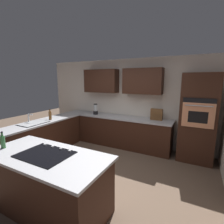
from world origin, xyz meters
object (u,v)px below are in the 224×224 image
(cooktop, at_px, (45,154))
(spice_rack, at_px, (157,114))
(sink_unit, at_px, (34,123))
(oil_bottle, at_px, (3,142))
(blender, at_px, (96,110))
(dish_soap_bottle, at_px, (50,115))
(wall_oven, at_px, (198,118))

(cooktop, bearing_deg, spice_rack, -108.16)
(sink_unit, height_order, oil_bottle, oil_bottle)
(blender, bearing_deg, cooktop, 108.59)
(blender, xyz_separation_m, oil_bottle, (-0.15, 2.95, -0.04))
(blender, bearing_deg, spice_rack, -176.26)
(dish_soap_bottle, bearing_deg, oil_bottle, 116.28)
(cooktop, xyz_separation_m, dish_soap_bottle, (1.66, -1.61, 0.12))
(blender, xyz_separation_m, dish_soap_bottle, (0.72, 1.19, -0.02))
(sink_unit, distance_m, cooktop, 2.06)
(wall_oven, relative_size, cooktop, 2.82)
(dish_soap_bottle, bearing_deg, cooktop, 135.88)
(oil_bottle, bearing_deg, sink_unit, -54.05)
(blender, relative_size, dish_soap_bottle, 1.10)
(blender, distance_m, dish_soap_bottle, 1.39)
(sink_unit, xyz_separation_m, dish_soap_bottle, (-0.06, -0.48, 0.11))
(dish_soap_bottle, relative_size, oil_bottle, 1.11)
(sink_unit, relative_size, spice_rack, 2.19)
(spice_rack, relative_size, oil_bottle, 1.16)
(sink_unit, height_order, dish_soap_bottle, dish_soap_bottle)
(cooktop, bearing_deg, blender, -71.41)
(wall_oven, xyz_separation_m, blender, (2.90, 0.04, -0.03))
(wall_oven, height_order, sink_unit, wall_oven)
(wall_oven, relative_size, sink_unit, 3.06)
(wall_oven, xyz_separation_m, sink_unit, (3.68, 1.71, -0.16))
(spice_rack, distance_m, dish_soap_bottle, 2.93)
(wall_oven, distance_m, blender, 2.90)
(wall_oven, relative_size, oil_bottle, 7.78)
(blender, height_order, dish_soap_bottle, blender)
(blender, height_order, spice_rack, blender)
(wall_oven, bearing_deg, sink_unit, 24.91)
(blender, distance_m, spice_rack, 1.90)
(dish_soap_bottle, bearing_deg, wall_oven, -161.26)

